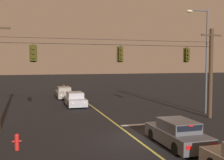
{
  "coord_description": "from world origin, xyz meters",
  "views": [
    {
      "loc": [
        -5.56,
        -13.94,
        4.36
      ],
      "look_at": [
        0.0,
        5.05,
        3.1
      ],
      "focal_mm": 42.83,
      "sensor_mm": 36.0,
      "label": 1
    }
  ],
  "objects_px": {
    "car_oncoming_trailing": "(64,93)",
    "fire_hydrant": "(17,141)",
    "traffic_light_leftmost": "(33,53)",
    "car_waiting_near_lane": "(177,134)",
    "traffic_light_left_inner": "(121,54)",
    "traffic_light_centre": "(187,55)",
    "street_lamp_corner": "(204,52)",
    "car_oncoming_lead": "(75,100)"
  },
  "relations": [
    {
      "from": "fire_hydrant",
      "to": "traffic_light_left_inner",
      "type": "bearing_deg",
      "value": 30.83
    },
    {
      "from": "traffic_light_leftmost",
      "to": "traffic_light_left_inner",
      "type": "xyz_separation_m",
      "value": [
        5.92,
        0.0,
        0.0
      ]
    },
    {
      "from": "traffic_light_left_inner",
      "to": "car_waiting_near_lane",
      "type": "bearing_deg",
      "value": -77.16
    },
    {
      "from": "traffic_light_leftmost",
      "to": "car_oncoming_trailing",
      "type": "xyz_separation_m",
      "value": [
        3.59,
        15.47,
        -4.33
      ]
    },
    {
      "from": "traffic_light_centre",
      "to": "traffic_light_leftmost",
      "type": "bearing_deg",
      "value": 180.0
    },
    {
      "from": "traffic_light_leftmost",
      "to": "car_oncoming_trailing",
      "type": "distance_m",
      "value": 16.46
    },
    {
      "from": "car_waiting_near_lane",
      "to": "street_lamp_corner",
      "type": "relative_size",
      "value": 0.49
    },
    {
      "from": "traffic_light_left_inner",
      "to": "traffic_light_centre",
      "type": "distance_m",
      "value": 5.33
    },
    {
      "from": "traffic_light_left_inner",
      "to": "traffic_light_centre",
      "type": "xyz_separation_m",
      "value": [
        5.33,
        0.0,
        0.0
      ]
    },
    {
      "from": "car_oncoming_lead",
      "to": "car_oncoming_trailing",
      "type": "bearing_deg",
      "value": 93.67
    },
    {
      "from": "car_waiting_near_lane",
      "to": "fire_hydrant",
      "type": "relative_size",
      "value": 5.15
    },
    {
      "from": "traffic_light_leftmost",
      "to": "traffic_light_centre",
      "type": "height_order",
      "value": "same"
    },
    {
      "from": "fire_hydrant",
      "to": "traffic_light_centre",
      "type": "bearing_deg",
      "value": 18.47
    },
    {
      "from": "car_waiting_near_lane",
      "to": "car_oncoming_lead",
      "type": "xyz_separation_m",
      "value": [
        -3.21,
        14.62,
        -0.0
      ]
    },
    {
      "from": "traffic_light_left_inner",
      "to": "traffic_light_centre",
      "type": "relative_size",
      "value": 1.0
    },
    {
      "from": "traffic_light_left_inner",
      "to": "fire_hydrant",
      "type": "height_order",
      "value": "traffic_light_left_inner"
    },
    {
      "from": "traffic_light_left_inner",
      "to": "car_oncoming_trailing",
      "type": "bearing_deg",
      "value": 98.59
    },
    {
      "from": "traffic_light_left_inner",
      "to": "car_oncoming_lead",
      "type": "relative_size",
      "value": 0.28
    },
    {
      "from": "street_lamp_corner",
      "to": "traffic_light_leftmost",
      "type": "bearing_deg",
      "value": -172.76
    },
    {
      "from": "traffic_light_left_inner",
      "to": "fire_hydrant",
      "type": "relative_size",
      "value": 1.45
    },
    {
      "from": "traffic_light_centre",
      "to": "car_oncoming_lead",
      "type": "bearing_deg",
      "value": 128.97
    },
    {
      "from": "car_waiting_near_lane",
      "to": "car_oncoming_trailing",
      "type": "relative_size",
      "value": 0.98
    },
    {
      "from": "car_oncoming_lead",
      "to": "street_lamp_corner",
      "type": "height_order",
      "value": "street_lamp_corner"
    },
    {
      "from": "traffic_light_centre",
      "to": "car_oncoming_trailing",
      "type": "height_order",
      "value": "traffic_light_centre"
    },
    {
      "from": "car_oncoming_trailing",
      "to": "fire_hydrant",
      "type": "distance_m",
      "value": 20.01
    },
    {
      "from": "traffic_light_leftmost",
      "to": "car_oncoming_lead",
      "type": "relative_size",
      "value": 0.28
    },
    {
      "from": "traffic_light_leftmost",
      "to": "traffic_light_centre",
      "type": "relative_size",
      "value": 1.0
    },
    {
      "from": "street_lamp_corner",
      "to": "traffic_light_left_inner",
      "type": "bearing_deg",
      "value": -167.57
    },
    {
      "from": "traffic_light_left_inner",
      "to": "car_oncoming_trailing",
      "type": "xyz_separation_m",
      "value": [
        -2.34,
        15.47,
        -4.33
      ]
    },
    {
      "from": "traffic_light_leftmost",
      "to": "traffic_light_centre",
      "type": "bearing_deg",
      "value": 0.0
    },
    {
      "from": "street_lamp_corner",
      "to": "fire_hydrant",
      "type": "relative_size",
      "value": 10.57
    },
    {
      "from": "car_oncoming_trailing",
      "to": "fire_hydrant",
      "type": "xyz_separation_m",
      "value": [
        -4.44,
        -19.51,
        -0.21
      ]
    },
    {
      "from": "car_waiting_near_lane",
      "to": "car_oncoming_trailing",
      "type": "distance_m",
      "value": 21.43
    },
    {
      "from": "car_oncoming_lead",
      "to": "fire_hydrant",
      "type": "bearing_deg",
      "value": -110.47
    },
    {
      "from": "traffic_light_leftmost",
      "to": "car_waiting_near_lane",
      "type": "height_order",
      "value": "traffic_light_leftmost"
    },
    {
      "from": "traffic_light_left_inner",
      "to": "street_lamp_corner",
      "type": "height_order",
      "value": "street_lamp_corner"
    },
    {
      "from": "car_oncoming_trailing",
      "to": "traffic_light_centre",
      "type": "bearing_deg",
      "value": -63.63
    },
    {
      "from": "street_lamp_corner",
      "to": "car_oncoming_lead",
      "type": "bearing_deg",
      "value": 144.27
    },
    {
      "from": "traffic_light_leftmost",
      "to": "traffic_light_left_inner",
      "type": "distance_m",
      "value": 5.92
    },
    {
      "from": "traffic_light_centre",
      "to": "car_waiting_near_lane",
      "type": "relative_size",
      "value": 0.28
    },
    {
      "from": "car_oncoming_trailing",
      "to": "fire_hydrant",
      "type": "height_order",
      "value": "car_oncoming_trailing"
    },
    {
      "from": "car_oncoming_lead",
      "to": "street_lamp_corner",
      "type": "xyz_separation_m",
      "value": [
        9.99,
        -7.19,
        4.62
      ]
    }
  ]
}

